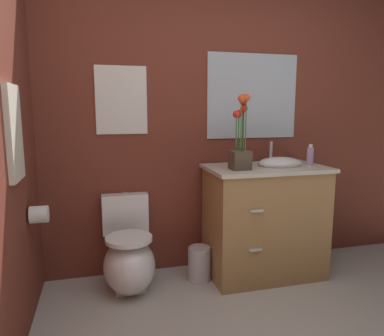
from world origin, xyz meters
TOP-DOWN VIEW (x-y plane):
  - wall_back at (0.20, 1.76)m, footprint 4.08×0.05m
  - toilet at (-0.67, 1.46)m, footprint 0.38×0.59m
  - vanity_cabinet at (0.42, 1.44)m, footprint 0.94×0.56m
  - flower_vase at (0.16, 1.35)m, footprint 0.14×0.14m
  - soap_bottle at (0.78, 1.39)m, footprint 0.05×0.05m
  - trash_bin at (-0.12, 1.45)m, footprint 0.18×0.18m
  - wall_poster at (-0.67, 1.73)m, footprint 0.39×0.01m
  - wall_mirror at (0.42, 1.73)m, footprint 0.80×0.01m
  - hanging_towel at (-1.30, 1.01)m, footprint 0.03×0.28m
  - toilet_paper_roll at (-1.24, 1.27)m, footprint 0.11×0.11m

SIDE VIEW (x-z plane):
  - trash_bin at x=-0.12m, z-range 0.00..0.27m
  - toilet at x=-0.67m, z-range -0.10..0.59m
  - vanity_cabinet at x=0.42m, z-range -0.08..1.00m
  - toilet_paper_roll at x=-1.24m, z-range 0.62..0.74m
  - soap_bottle at x=0.78m, z-range 0.89..1.06m
  - flower_vase at x=0.16m, z-range 0.81..1.36m
  - hanging_towel at x=-1.30m, z-range 0.95..1.47m
  - wall_back at x=0.20m, z-range 0.00..2.50m
  - wall_poster at x=-0.67m, z-range 1.15..1.67m
  - wall_mirror at x=0.42m, z-range 1.10..1.80m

